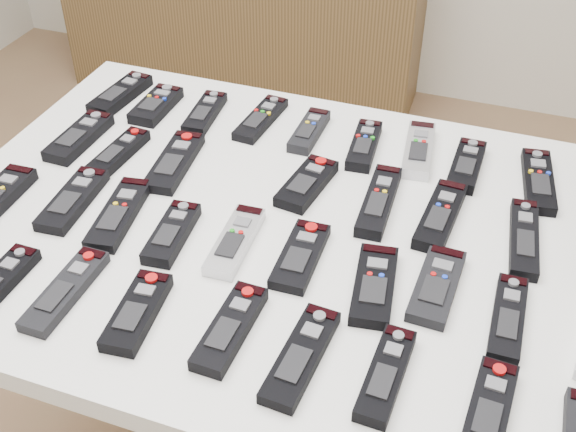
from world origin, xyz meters
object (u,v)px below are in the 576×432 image
(remote_8, at_px, (538,181))
(remote_20, at_px, (119,214))
(remote_30, at_px, (65,290))
(remote_24, at_px, (374,285))
(remote_1, at_px, (156,105))
(remote_23, at_px, (300,256))
(remote_11, at_px, (118,153))
(remote_0, at_px, (120,94))
(remote_22, at_px, (235,241))
(remote_13, at_px, (307,183))
(remote_21, at_px, (172,233))
(remote_16, at_px, (524,238))
(remote_31, at_px, (137,312))
(remote_12, at_px, (175,162))
(remote_25, at_px, (437,285))
(remote_32, at_px, (230,328))
(remote_34, at_px, (386,375))
(sideboard, at_px, (242,8))
(remote_3, at_px, (261,119))
(remote_19, at_px, (73,200))
(remote_15, at_px, (440,216))
(remote_6, at_px, (419,150))
(table, at_px, (288,250))
(remote_10, at_px, (79,137))
(remote_5, at_px, (364,145))
(remote_7, at_px, (467,166))
(remote_2, at_px, (205,113))
(remote_33, at_px, (301,356))
(remote_4, at_px, (309,131))
(remote_26, at_px, (508,318))
(remote_35, at_px, (489,410))
(remote_14, at_px, (379,201))

(remote_8, height_order, remote_20, same)
(remote_30, bearing_deg, remote_24, 21.13)
(remote_1, xyz_separation_m, remote_23, (0.45, -0.35, -0.00))
(remote_11, bearing_deg, remote_1, 98.97)
(remote_0, height_order, remote_22, remote_0)
(remote_13, xyz_separation_m, remote_21, (-0.17, -0.21, 0.00))
(remote_16, height_order, remote_31, remote_31)
(remote_12, height_order, remote_16, same)
(remote_11, distance_m, remote_25, 0.68)
(remote_24, height_order, remote_30, remote_24)
(remote_32, relative_size, remote_34, 1.04)
(sideboard, distance_m, remote_25, 2.17)
(remote_3, bearing_deg, remote_20, -102.41)
(remote_3, height_order, remote_22, remote_22)
(sideboard, relative_size, remote_8, 7.86)
(remote_19, height_order, remote_22, same)
(remote_15, xyz_separation_m, remote_31, (-0.39, -0.38, 0.00))
(remote_32, bearing_deg, remote_16, 43.84)
(remote_11, distance_m, remote_21, 0.28)
(remote_1, xyz_separation_m, remote_6, (0.57, 0.02, 0.00))
(table, height_order, remote_10, remote_10)
(remote_5, height_order, remote_7, same)
(remote_30, bearing_deg, remote_2, 92.43)
(table, relative_size, remote_16, 6.46)
(sideboard, xyz_separation_m, remote_3, (0.66, -1.44, 0.42))
(sideboard, distance_m, remote_16, 2.10)
(remote_32, bearing_deg, remote_6, 74.93)
(remote_15, bearing_deg, sideboard, 127.21)
(remote_32, bearing_deg, remote_15, 57.79)
(remote_33, bearing_deg, remote_4, 110.92)
(remote_5, height_order, remote_24, remote_5)
(remote_13, relative_size, remote_21, 1.02)
(remote_8, relative_size, remote_32, 1.10)
(remote_16, bearing_deg, remote_26, -96.70)
(table, distance_m, remote_6, 0.34)
(remote_0, xyz_separation_m, remote_5, (0.56, -0.02, -0.00))
(remote_10, height_order, remote_34, same)
(remote_31, xyz_separation_m, remote_35, (0.52, -0.00, -0.00))
(remote_22, distance_m, remote_30, 0.28)
(remote_14, bearing_deg, remote_34, -77.15)
(remote_22, bearing_deg, remote_23, -1.70)
(sideboard, xyz_separation_m, remote_4, (0.77, -1.46, 0.42))
(remote_8, bearing_deg, remote_32, -134.77)
(remote_11, height_order, remote_26, remote_11)
(remote_12, distance_m, remote_15, 0.51)
(remote_6, bearing_deg, remote_34, -89.61)
(remote_1, xyz_separation_m, remote_26, (0.79, -0.38, -0.00))
(remote_7, relative_size, remote_13, 1.01)
(sideboard, distance_m, remote_31, 2.18)
(remote_4, bearing_deg, remote_24, -58.85)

